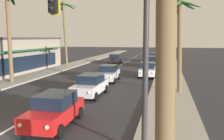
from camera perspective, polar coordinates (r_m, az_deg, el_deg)
The scene contains 15 objects.
sidewalk_right at distance 29.32m, azimuth 13.13°, elevation -1.39°, with size 3.20×110.00×0.14m, color #9E998E.
sidewalk_left at distance 33.08m, azimuth -14.99°, elevation -0.46°, with size 3.20×110.00×0.14m, color #9E998E.
lane_markings at distance 30.93m, azimuth -0.70°, elevation -0.87°, with size 4.28×89.37×0.01m.
traffic_signal_mast at distance 10.13m, azimuth -12.71°, elevation 11.48°, with size 11.48×0.41×7.25m.
sedan_lead_at_stop_bar at distance 13.01m, azimuth -13.13°, elevation -8.92°, with size 2.05×4.49×1.68m.
sedan_third_in_queue at distance 19.13m, azimuth -5.01°, elevation -3.50°, with size 2.01×4.48×1.68m.
sedan_fifth_in_queue at distance 25.52m, azimuth -0.83°, elevation -0.71°, with size 2.06×4.50×1.68m.
sedan_oncoming_far at distance 43.32m, azimuth 0.63°, elevation 2.65°, with size 2.11×4.51×1.68m.
sedan_parked_nearest_kerb at distance 38.80m, azimuth 9.12°, elevation 2.00°, with size 2.03×4.48×1.68m.
sedan_parked_mid_kerb at distance 46.69m, azimuth 9.96°, elevation 2.89°, with size 2.04×4.49×1.68m.
sedan_parked_far_kerb at distance 28.71m, azimuth 8.25°, elevation 0.12°, with size 2.07×4.50×1.68m.
palm_left_second at distance 26.12m, azimuth -22.94°, elevation 12.01°, with size 4.71×4.46×9.42m.
palm_left_third at distance 39.53m, azimuth -11.06°, elevation 11.15°, with size 4.42×4.01×10.10m.
palm_right_second at distance 20.35m, azimuth 15.45°, elevation 9.78°, with size 3.34×3.20×7.58m.
storefront_strip_left at distance 33.68m, azimuth -24.21°, elevation 3.06°, with size 7.80×20.06×4.56m.
Camera 1 is at (7.54, -8.98, 4.48)m, focal length 39.36 mm.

